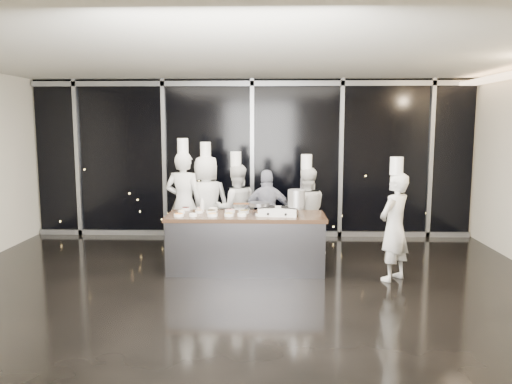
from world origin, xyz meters
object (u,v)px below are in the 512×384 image
guest (268,213)px  chef_right (306,211)px  chef_side (394,225)px  chef_center (236,208)px  demo_counter (246,242)px  stock_pot (297,198)px  frying_pan (258,204)px  chef_left (206,203)px  chef_far_left (184,202)px  stove (278,211)px

guest → chef_right: size_ratio=0.85×
chef_side → chef_center: bearing=-76.8°
demo_counter → stock_pot: 1.06m
frying_pan → stock_pot: (0.58, -0.08, 0.11)m
frying_pan → chef_side: (2.01, -0.38, -0.24)m
chef_left → chef_far_left: bearing=6.4°
chef_side → demo_counter: bearing=-54.2°
chef_left → stock_pot: bearing=119.7°
frying_pan → chef_far_left: size_ratio=0.28×
chef_far_left → chef_left: size_ratio=1.04×
demo_counter → guest: size_ratio=1.62×
stock_pot → chef_left: size_ratio=0.13×
stove → chef_left: (-1.27, 1.24, -0.08)m
stove → guest: guest is taller
demo_counter → chef_right: bearing=43.0°
chef_far_left → stove: bearing=157.1°
frying_pan → demo_counter: bearing=-179.6°
demo_counter → chef_center: bearing=101.5°
chef_far_left → demo_counter: bearing=148.8°
chef_right → chef_center: bearing=-21.7°
chef_far_left → guest: chef_far_left is taller
chef_far_left → guest: (1.48, -0.10, -0.17)m
stock_pot → frying_pan: bearing=172.2°
frying_pan → guest: 0.97m
guest → stock_pot: bearing=109.1°
chef_far_left → chef_left: 0.42m
stove → frying_pan: frying_pan is taller
stock_pot → guest: guest is taller
demo_counter → chef_left: chef_left is taller
stove → chef_side: chef_side is taller
demo_counter → stove: stove is taller
demo_counter → chef_far_left: 1.59m
frying_pan → chef_left: 1.55m
stock_pot → chef_right: chef_right is taller
stock_pot → chef_right: 1.12m
stock_pot → chef_left: bearing=140.5°
stove → chef_side: 1.74m
chef_center → chef_side: bearing=134.8°
guest → demo_counter: bearing=64.2°
demo_counter → chef_far_left: (-1.15, 0.99, 0.48)m
demo_counter → chef_right: (0.99, 0.93, 0.34)m
chef_right → chef_side: size_ratio=0.98×
demo_counter → guest: guest is taller
guest → chef_side: chef_side is taller
guest → chef_right: 0.67m
demo_counter → chef_center: 1.25m
stock_pot → chef_right: size_ratio=0.15×
demo_counter → chef_center: (-0.24, 1.18, 0.35)m
stock_pot → chef_center: size_ratio=0.15×
chef_center → demo_counter: bearing=89.2°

